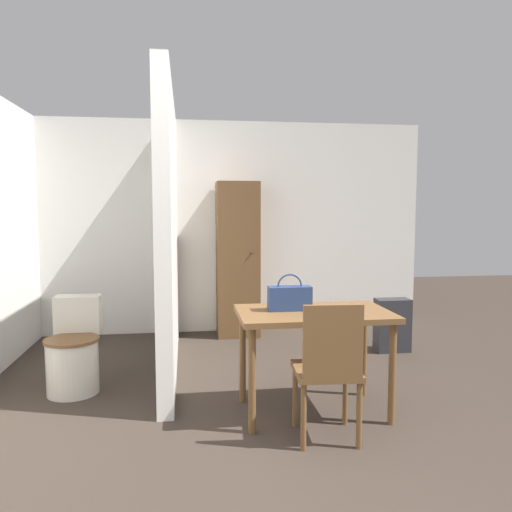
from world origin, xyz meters
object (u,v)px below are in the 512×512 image
object	(u,v)px
wooden_chair	(329,366)
wooden_cabinet	(238,259)
dining_table	(314,324)
toilet	(74,354)
space_heater	(392,325)
handbag	(290,298)

from	to	relation	value
wooden_chair	wooden_cabinet	xyz separation A→B (m)	(-0.28, 2.77, 0.40)
dining_table	toilet	distance (m)	1.96
toilet	space_heater	size ratio (longest dim) A/B	1.36
toilet	wooden_cabinet	bearing A→B (deg)	47.05
handbag	wooden_cabinet	distance (m)	2.26
wooden_chair	space_heater	distance (m)	2.25
wooden_cabinet	toilet	bearing A→B (deg)	-132.95
handbag	wooden_cabinet	world-z (taller)	wooden_cabinet
wooden_chair	toilet	xyz separation A→B (m)	(-1.78, 1.16, -0.18)
wooden_cabinet	space_heater	size ratio (longest dim) A/B	3.25
toilet	wooden_cabinet	xyz separation A→B (m)	(1.50, 1.61, 0.58)
wooden_chair	handbag	world-z (taller)	handbag
wooden_cabinet	wooden_chair	bearing A→B (deg)	-84.23
dining_table	handbag	xyz separation A→B (m)	(-0.17, 0.05, 0.18)
wooden_chair	space_heater	xyz separation A→B (m)	(1.23, 1.87, -0.22)
dining_table	wooden_chair	bearing A→B (deg)	-92.93
handbag	wooden_cabinet	xyz separation A→B (m)	(-0.14, 2.26, 0.05)
dining_table	wooden_chair	distance (m)	0.49
toilet	space_heater	bearing A→B (deg)	13.26
dining_table	toilet	bearing A→B (deg)	158.86
wooden_chair	space_heater	bearing A→B (deg)	60.71
handbag	toilet	bearing A→B (deg)	158.41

